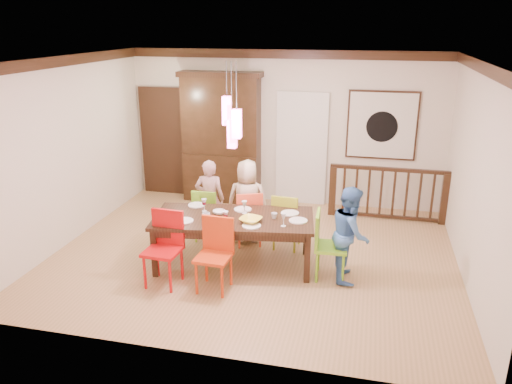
% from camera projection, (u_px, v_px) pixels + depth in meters
% --- Properties ---
extents(floor, '(6.00, 6.00, 0.00)m').
position_uv_depth(floor, '(254.00, 254.00, 7.65)').
color(floor, tan).
rests_on(floor, ground).
extents(ceiling, '(6.00, 6.00, 0.00)m').
position_uv_depth(ceiling, '(254.00, 59.00, 6.71)').
color(ceiling, white).
rests_on(ceiling, wall_back).
extents(wall_back, '(6.00, 0.00, 6.00)m').
position_uv_depth(wall_back, '(284.00, 129.00, 9.48)').
color(wall_back, beige).
rests_on(wall_back, floor).
extents(wall_left, '(0.00, 5.00, 5.00)m').
position_uv_depth(wall_left, '(68.00, 151.00, 7.82)').
color(wall_left, beige).
rests_on(wall_left, floor).
extents(wall_right, '(0.00, 5.00, 5.00)m').
position_uv_depth(wall_right, '(476.00, 177.00, 6.53)').
color(wall_right, beige).
rests_on(wall_right, floor).
extents(crown_molding, '(6.00, 5.00, 0.16)m').
position_uv_depth(crown_molding, '(254.00, 65.00, 6.74)').
color(crown_molding, black).
rests_on(crown_molding, wall_back).
extents(panel_door, '(1.04, 0.07, 2.24)m').
position_uv_depth(panel_door, '(166.00, 143.00, 10.08)').
color(panel_door, black).
rests_on(panel_door, wall_back).
extents(white_doorway, '(0.97, 0.05, 2.22)m').
position_uv_depth(white_doorway, '(301.00, 150.00, 9.50)').
color(white_doorway, silver).
rests_on(white_doorway, wall_back).
extents(painting, '(1.25, 0.06, 1.25)m').
position_uv_depth(painting, '(382.00, 125.00, 9.01)').
color(painting, black).
rests_on(painting, wall_back).
extents(pendant_cluster, '(0.27, 0.21, 1.14)m').
position_uv_depth(pendant_cluster, '(232.00, 122.00, 6.64)').
color(pendant_cluster, '#FF4C95').
rests_on(pendant_cluster, ceiling).
extents(dining_table, '(2.39, 1.35, 0.75)m').
position_uv_depth(dining_table, '(234.00, 222.00, 7.11)').
color(dining_table, black).
rests_on(dining_table, floor).
extents(chair_far_left, '(0.40, 0.40, 0.88)m').
position_uv_depth(chair_far_left, '(208.00, 210.00, 8.02)').
color(chair_far_left, '#7ED028').
rests_on(chair_far_left, floor).
extents(chair_far_mid, '(0.52, 0.52, 0.90)m').
position_uv_depth(chair_far_mid, '(248.00, 213.00, 7.86)').
color(chair_far_mid, '#F34D29').
rests_on(chair_far_mid, floor).
extents(chair_far_right, '(0.44, 0.44, 0.90)m').
position_uv_depth(chair_far_right, '(287.00, 217.00, 7.72)').
color(chair_far_right, '#9CA91F').
rests_on(chair_far_right, floor).
extents(chair_near_left, '(0.48, 0.48, 1.01)m').
position_uv_depth(chair_near_left, '(162.00, 245.00, 6.59)').
color(chair_near_left, red).
rests_on(chair_near_left, floor).
extents(chair_near_mid, '(0.46, 0.46, 0.97)m').
position_uv_depth(chair_near_mid, '(213.00, 251.00, 6.47)').
color(chair_near_mid, red).
rests_on(chair_near_mid, floor).
extents(chair_end_right, '(0.45, 0.45, 0.96)m').
position_uv_depth(chair_end_right, '(331.00, 241.00, 6.77)').
color(chair_end_right, '#7BC826').
rests_on(chair_end_right, floor).
extents(china_hutch, '(1.59, 0.46, 2.50)m').
position_uv_depth(china_hutch, '(221.00, 138.00, 9.61)').
color(china_hutch, black).
rests_on(china_hutch, floor).
extents(balustrade, '(2.05, 0.12, 0.96)m').
position_uv_depth(balustrade, '(387.00, 193.00, 8.86)').
color(balustrade, black).
rests_on(balustrade, floor).
extents(person_far_left, '(0.51, 0.37, 1.31)m').
position_uv_depth(person_far_left, '(210.00, 199.00, 8.07)').
color(person_far_left, beige).
rests_on(person_far_left, floor).
extents(person_far_mid, '(0.71, 0.52, 1.35)m').
position_uv_depth(person_far_mid, '(247.00, 201.00, 7.92)').
color(person_far_mid, beige).
rests_on(person_far_mid, floor).
extents(person_end_right, '(0.56, 0.69, 1.32)m').
position_uv_depth(person_end_right, '(350.00, 234.00, 6.74)').
color(person_end_right, '#4579C2').
rests_on(person_end_right, floor).
extents(serving_bowl, '(0.36, 0.36, 0.07)m').
position_uv_depth(serving_bowl, '(251.00, 220.00, 6.87)').
color(serving_bowl, yellow).
rests_on(serving_bowl, dining_table).
extents(small_bowl, '(0.19, 0.19, 0.06)m').
position_uv_depth(small_bowl, '(219.00, 212.00, 7.17)').
color(small_bowl, white).
rests_on(small_bowl, dining_table).
extents(cup_left, '(0.13, 0.13, 0.09)m').
position_uv_depth(cup_left, '(206.00, 216.00, 7.00)').
color(cup_left, silver).
rests_on(cup_left, dining_table).
extents(cup_right, '(0.12, 0.12, 0.08)m').
position_uv_depth(cup_right, '(274.00, 216.00, 7.01)').
color(cup_right, silver).
rests_on(cup_right, dining_table).
extents(plate_far_left, '(0.26, 0.26, 0.01)m').
position_uv_depth(plate_far_left, '(197.00, 205.00, 7.52)').
color(plate_far_left, white).
rests_on(plate_far_left, dining_table).
extents(plate_far_mid, '(0.26, 0.26, 0.01)m').
position_uv_depth(plate_far_mid, '(243.00, 209.00, 7.34)').
color(plate_far_mid, white).
rests_on(plate_far_mid, dining_table).
extents(plate_far_right, '(0.26, 0.26, 0.01)m').
position_uv_depth(plate_far_right, '(290.00, 213.00, 7.20)').
color(plate_far_right, white).
rests_on(plate_far_right, dining_table).
extents(plate_near_left, '(0.26, 0.26, 0.01)m').
position_uv_depth(plate_near_left, '(184.00, 221.00, 6.92)').
color(plate_near_left, white).
rests_on(plate_near_left, dining_table).
extents(plate_near_mid, '(0.26, 0.26, 0.01)m').
position_uv_depth(plate_near_mid, '(251.00, 226.00, 6.75)').
color(plate_near_mid, white).
rests_on(plate_near_mid, dining_table).
extents(plate_end_right, '(0.26, 0.26, 0.01)m').
position_uv_depth(plate_end_right, '(298.00, 221.00, 6.93)').
color(plate_end_right, white).
rests_on(plate_end_right, dining_table).
extents(wine_glass_a, '(0.08, 0.08, 0.19)m').
position_uv_depth(wine_glass_a, '(204.00, 205.00, 7.26)').
color(wine_glass_a, '#590C19').
rests_on(wine_glass_a, dining_table).
extents(wine_glass_b, '(0.08, 0.08, 0.19)m').
position_uv_depth(wine_glass_b, '(244.00, 207.00, 7.18)').
color(wine_glass_b, silver).
rests_on(wine_glass_b, dining_table).
extents(wine_glass_c, '(0.08, 0.08, 0.19)m').
position_uv_depth(wine_glass_c, '(226.00, 218.00, 6.79)').
color(wine_glass_c, '#590C19').
rests_on(wine_glass_c, dining_table).
extents(wine_glass_d, '(0.08, 0.08, 0.19)m').
position_uv_depth(wine_glass_d, '(283.00, 220.00, 6.73)').
color(wine_glass_d, silver).
rests_on(wine_glass_d, dining_table).
extents(napkin, '(0.18, 0.14, 0.01)m').
position_uv_depth(napkin, '(223.00, 225.00, 6.77)').
color(napkin, '#D83359').
rests_on(napkin, dining_table).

